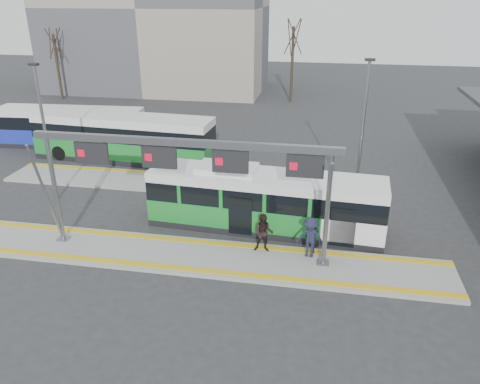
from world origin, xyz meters
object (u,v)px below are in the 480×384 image
Objects in this scene: gantry at (186,164)px; hero_bus at (264,201)px; passenger_a at (312,237)px; passenger_c at (310,238)px; passenger_b at (264,233)px.

hero_bus is at bearing 46.83° from gantry.
passenger_c reaches higher than passenger_a.
passenger_a is 0.35m from passenger_c.
passenger_a is 0.87× the size of passenger_c.
gantry is 6.17m from passenger_c.
gantry reaches higher than hero_bus.
passenger_a is (5.29, 0.85, -3.35)m from gantry.
hero_bus is 2.51m from passenger_b.
passenger_c is at bearing -6.03° from passenger_b.
hero_bus reaches higher than passenger_a.
passenger_c is (-0.06, -0.32, 0.12)m from passenger_a.
gantry is 5.12m from hero_bus.
passenger_a is (2.39, -2.25, -0.48)m from hero_bus.
passenger_c is (2.03, -0.11, 0.04)m from passenger_b.
passenger_c is at bearing -43.95° from hero_bus.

